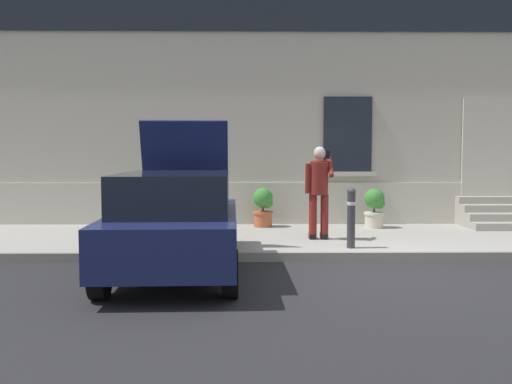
% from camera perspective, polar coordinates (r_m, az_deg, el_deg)
% --- Properties ---
extents(ground_plane, '(80.00, 80.00, 0.00)m').
position_cam_1_polar(ground_plane, '(8.57, 12.59, -8.12)').
color(ground_plane, '#232326').
extents(sidewalk, '(24.00, 3.60, 0.15)m').
position_cam_1_polar(sidewalk, '(11.26, 9.30, -4.76)').
color(sidewalk, '#99968E').
rests_on(sidewalk, ground).
extents(curb_edge, '(24.00, 0.12, 0.15)m').
position_cam_1_polar(curb_edge, '(9.46, 11.28, -6.48)').
color(curb_edge, gray).
rests_on(curb_edge, ground).
extents(building_facade, '(24.00, 1.52, 7.50)m').
position_cam_1_polar(building_facade, '(13.72, 7.66, 12.15)').
color(building_facade, '#B2AD9E').
rests_on(building_facade, ground).
extents(entrance_stoop, '(1.43, 1.28, 0.64)m').
position_cam_1_polar(entrance_stoop, '(13.50, 23.08, -2.22)').
color(entrance_stoop, '#9E998E').
rests_on(entrance_stoop, sidewalk).
extents(hatchback_car_navy, '(1.88, 4.11, 2.34)m').
position_cam_1_polar(hatchback_car_navy, '(8.28, -8.15, -2.88)').
color(hatchback_car_navy, '#161E4C').
rests_on(hatchback_car_navy, ground).
extents(bollard_near_person, '(0.15, 0.15, 1.04)m').
position_cam_1_polar(bollard_near_person, '(9.72, 9.69, -2.37)').
color(bollard_near_person, '#333338').
rests_on(bollard_near_person, sidewalk).
extents(bollard_far_left, '(0.15, 0.15, 1.04)m').
position_cam_1_polar(bollard_far_left, '(9.66, -8.90, -2.40)').
color(bollard_far_left, '#333338').
rests_on(bollard_far_left, sidewalk).
extents(person_on_phone, '(0.51, 0.47, 1.75)m').
position_cam_1_polar(person_on_phone, '(10.54, 6.44, 0.56)').
color(person_on_phone, maroon).
rests_on(person_on_phone, sidewalk).
extents(planter_olive, '(0.44, 0.44, 0.86)m').
position_cam_1_polar(planter_olive, '(12.35, -10.54, -1.51)').
color(planter_olive, '#606B38').
rests_on(planter_olive, sidewalk).
extents(planter_terracotta, '(0.44, 0.44, 0.86)m').
position_cam_1_polar(planter_terracotta, '(12.31, 0.75, -1.46)').
color(planter_terracotta, '#B25B38').
rests_on(planter_terracotta, sidewalk).
extents(planter_cream, '(0.44, 0.44, 0.86)m').
position_cam_1_polar(planter_cream, '(12.42, 12.01, -1.50)').
color(planter_cream, beige).
rests_on(planter_cream, sidewalk).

